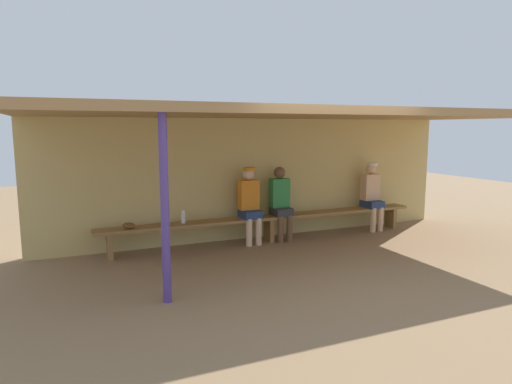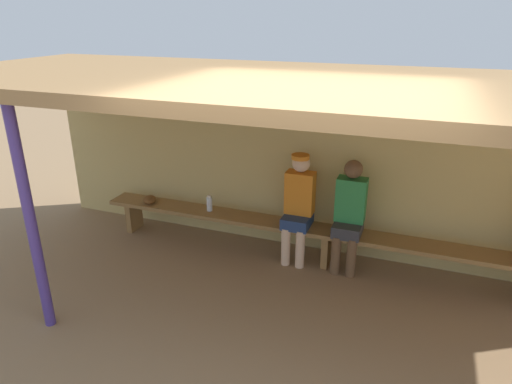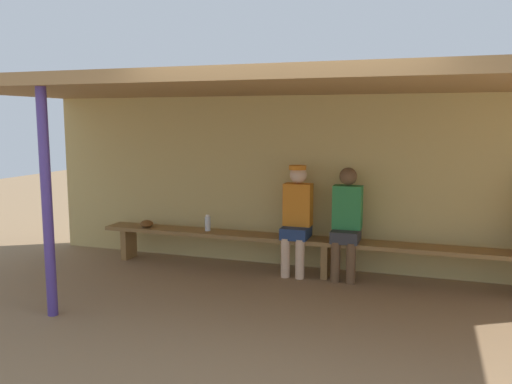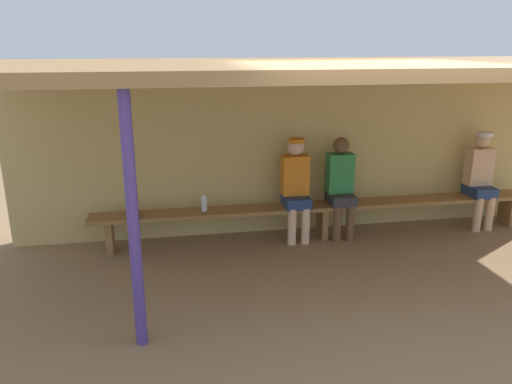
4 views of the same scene
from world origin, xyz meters
name	(u,v)px [view 1 (image 1 of 4)]	position (x,y,z in m)	size (l,w,h in m)	color
ground_plane	(313,265)	(0.00, 0.00, 0.00)	(24.00, 24.00, 0.00)	#8C6D4C
back_wall	(259,178)	(0.00, 2.00, 1.10)	(8.00, 0.20, 2.20)	tan
dugout_roof	(292,113)	(0.00, 0.70, 2.26)	(8.00, 2.80, 0.12)	#9E7547
support_post	(165,210)	(-2.29, -0.55, 1.10)	(0.10, 0.10, 2.20)	#4C388C
bench	(269,220)	(0.00, 1.55, 0.39)	(6.00, 0.36, 0.46)	olive
player_in_red	(372,193)	(2.26, 1.55, 0.75)	(0.34, 0.42, 1.34)	navy
player_shirtless_tan	(250,202)	(-0.37, 1.55, 0.75)	(0.34, 0.42, 1.34)	navy
player_in_blue	(281,200)	(0.23, 1.55, 0.73)	(0.34, 0.42, 1.34)	#333338
water_bottle_clear	(183,217)	(-1.57, 1.56, 0.56)	(0.07, 0.07, 0.21)	silver
baseball_glove_worn	(129,226)	(-2.45, 1.52, 0.51)	(0.24, 0.17, 0.09)	brown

